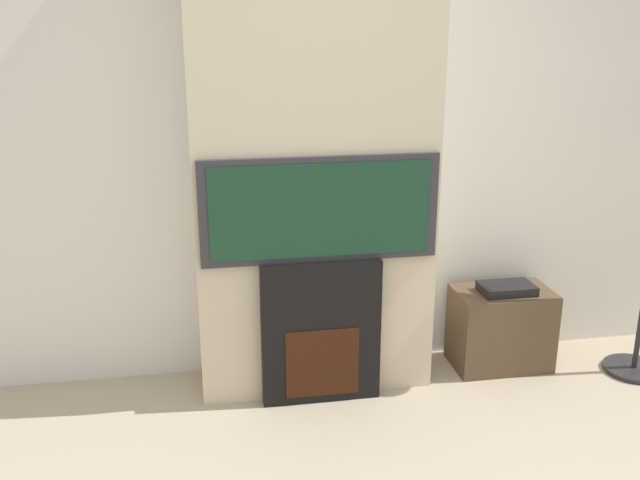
# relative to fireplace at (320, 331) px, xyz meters

# --- Properties ---
(wall_back) EXTENTS (6.00, 0.06, 2.70)m
(wall_back) POSITION_rel_fireplace_xyz_m (0.00, 0.42, 0.97)
(wall_back) COLOR silver
(wall_back) RESTS_ON ground_plane
(chimney_breast) EXTENTS (1.21, 0.39, 2.70)m
(chimney_breast) POSITION_rel_fireplace_xyz_m (0.00, 0.20, 0.97)
(chimney_breast) COLOR beige
(chimney_breast) RESTS_ON ground_plane
(fireplace) EXTENTS (0.60, 0.15, 0.76)m
(fireplace) POSITION_rel_fireplace_xyz_m (0.00, 0.00, 0.00)
(fireplace) COLOR black
(fireplace) RESTS_ON ground_plane
(television) EXTENTS (1.16, 0.07, 0.52)m
(television) POSITION_rel_fireplace_xyz_m (0.00, -0.00, 0.64)
(television) COLOR #2D2D33
(television) RESTS_ON fireplace
(media_stand) EXTENTS (0.53, 0.33, 0.50)m
(media_stand) POSITION_rel_fireplace_xyz_m (1.06, 0.17, -0.14)
(media_stand) COLOR brown
(media_stand) RESTS_ON ground_plane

